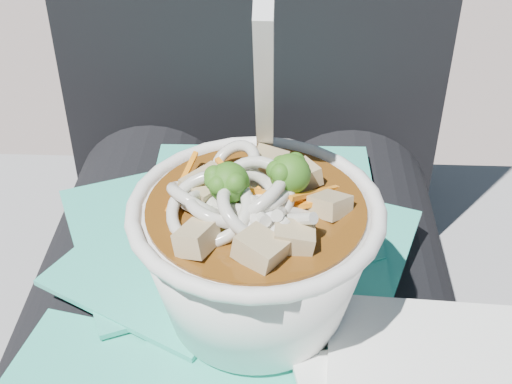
{
  "coord_description": "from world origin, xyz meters",
  "views": [
    {
      "loc": [
        0.03,
        -0.33,
        0.91
      ],
      "look_at": [
        0.01,
        -0.01,
        0.68
      ],
      "focal_mm": 50.0,
      "sensor_mm": 36.0,
      "label": 1
    }
  ],
  "objects": [
    {
      "name": "person_body",
      "position": [
        -0.0,
        0.09,
        0.53
      ],
      "size": [
        0.34,
        0.94,
        0.97
      ],
      "color": "black",
      "rests_on": "ground"
    },
    {
      "name": "plastic_bag",
      "position": [
        0.01,
        -0.01,
        0.58
      ],
      "size": [
        0.32,
        0.41,
        0.02
      ],
      "color": "#2DBCA0",
      "rests_on": "lap"
    },
    {
      "name": "udon_bowl",
      "position": [
        0.01,
        -0.01,
        0.64
      ],
      "size": [
        0.17,
        0.17,
        0.2
      ],
      "color": "white",
      "rests_on": "plastic_bag"
    }
  ]
}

